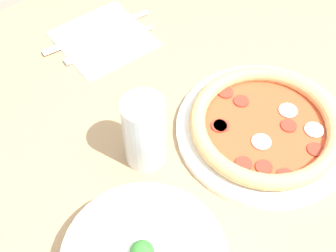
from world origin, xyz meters
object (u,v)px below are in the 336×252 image
(pizza, at_px, (265,126))
(knife, at_px, (102,30))
(glass, at_px, (144,132))
(fork, at_px, (111,44))

(pizza, xyz_separation_m, knife, (0.37, 0.08, -0.01))
(pizza, distance_m, knife, 0.38)
(knife, relative_size, glass, 1.81)
(pizza, bearing_deg, glass, 65.71)
(pizza, relative_size, fork, 1.53)
(pizza, height_order, fork, pizza)
(pizza, xyz_separation_m, glass, (0.08, 0.18, 0.05))
(pizza, height_order, glass, glass)
(glass, bearing_deg, pizza, -114.29)
(knife, bearing_deg, fork, 85.32)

